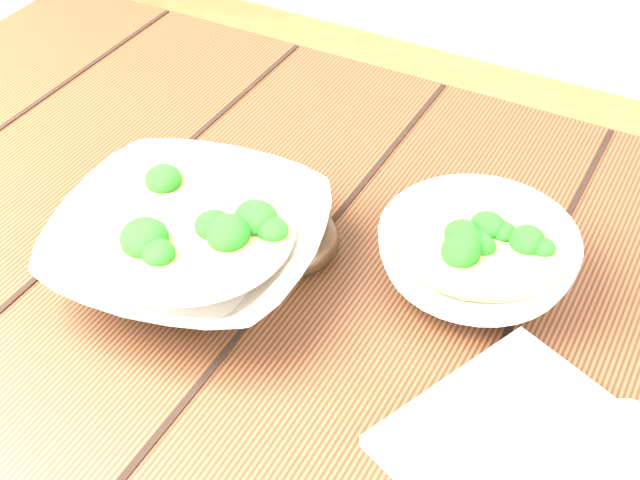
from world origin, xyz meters
TOP-DOWN VIEW (x-y plane):
  - table at (0.00, 0.00)m, footprint 1.20×0.80m
  - soup_bowl_front at (-0.10, -0.01)m, footprint 0.28×0.28m
  - soup_bowl_back at (0.13, 0.10)m, footprint 0.21×0.21m
  - trivet at (-0.04, 0.06)m, footprint 0.12×0.12m
  - napkin at (0.25, -0.07)m, footprint 0.27×0.25m
  - spoon_left at (0.27, -0.04)m, footprint 0.11×0.16m

SIDE VIEW (x-z plane):
  - table at x=0.00m, z-range 0.26..1.01m
  - napkin at x=0.25m, z-range 0.75..0.76m
  - trivet at x=-0.04m, z-range 0.75..0.77m
  - spoon_left at x=0.27m, z-range 0.76..0.77m
  - soup_bowl_back at x=0.13m, z-range 0.75..0.81m
  - soup_bowl_front at x=-0.10m, z-range 0.75..0.82m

